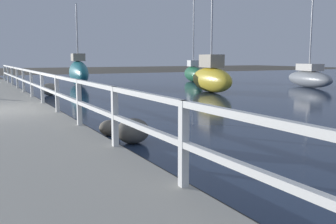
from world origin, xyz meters
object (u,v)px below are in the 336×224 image
Objects in this scene: sailboat_yellow at (211,77)px; sailboat_gray at (309,77)px; sailboat_green at (193,73)px; sailboat_teal at (78,72)px.

sailboat_gray is at bearing 10.51° from sailboat_yellow.
sailboat_green is at bearing 129.18° from sailboat_gray.
sailboat_green is (8.80, 0.16, -0.20)m from sailboat_teal.
sailboat_teal is 0.72× the size of sailboat_yellow.
sailboat_green is 8.82m from sailboat_gray.
sailboat_yellow is (4.92, -8.20, -0.07)m from sailboat_teal.
sailboat_teal is 9.56m from sailboat_yellow.
sailboat_teal is 0.85× the size of sailboat_green.
sailboat_green is (3.88, 8.36, -0.13)m from sailboat_yellow.
sailboat_gray is at bearing -50.34° from sailboat_green.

